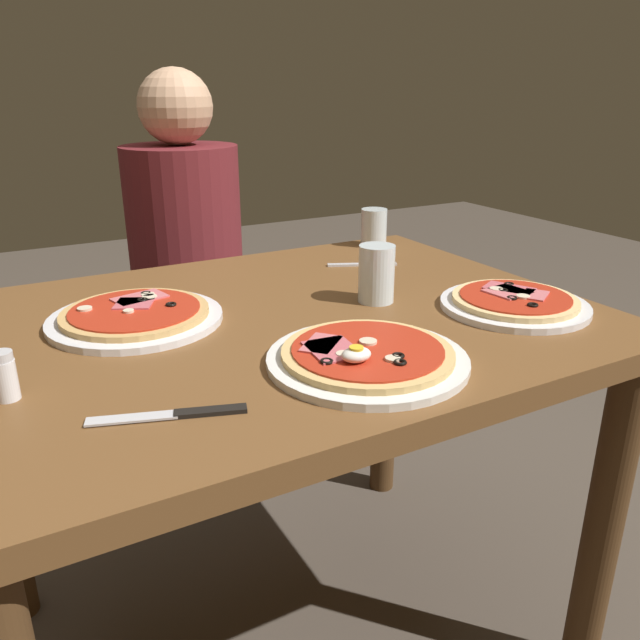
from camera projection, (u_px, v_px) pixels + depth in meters
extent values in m
plane|color=#4C4238|center=(286.00, 636.00, 1.38)|extent=(8.00, 8.00, 0.00)
cube|color=brown|center=(278.00, 326.00, 1.12)|extent=(1.11, 0.84, 0.04)
cylinder|color=#4A3018|center=(603.00, 526.00, 1.18)|extent=(0.07, 0.07, 0.71)
cylinder|color=#4A3018|center=(385.00, 379.00, 1.77)|extent=(0.07, 0.07, 0.71)
cylinder|color=white|center=(367.00, 360.00, 0.92)|extent=(0.30, 0.30, 0.01)
cylinder|color=#DBB26B|center=(367.00, 353.00, 0.92)|extent=(0.25, 0.25, 0.01)
cylinder|color=#B72D19|center=(368.00, 349.00, 0.92)|extent=(0.22, 0.22, 0.00)
torus|color=black|center=(327.00, 361.00, 0.87)|extent=(0.02, 0.02, 0.00)
torus|color=black|center=(398.00, 356.00, 0.88)|extent=(0.02, 0.02, 0.00)
torus|color=black|center=(400.00, 362.00, 0.86)|extent=(0.02, 0.02, 0.00)
cube|color=#C65B66|center=(333.00, 349.00, 0.91)|extent=(0.07, 0.09, 0.00)
cube|color=#D16B70|center=(321.00, 344.00, 0.93)|extent=(0.09, 0.08, 0.00)
cylinder|color=beige|center=(368.00, 342.00, 0.93)|extent=(0.03, 0.03, 0.00)
cylinder|color=beige|center=(343.00, 354.00, 0.89)|extent=(0.02, 0.02, 0.00)
cylinder|color=beige|center=(393.00, 359.00, 0.87)|extent=(0.02, 0.02, 0.00)
cylinder|color=beige|center=(356.00, 353.00, 0.89)|extent=(0.02, 0.02, 0.00)
ellipsoid|color=white|center=(356.00, 355.00, 0.87)|extent=(0.04, 0.03, 0.02)
cylinder|color=yellow|center=(356.00, 348.00, 0.86)|extent=(0.02, 0.02, 0.00)
cylinder|color=white|center=(514.00, 305.00, 1.15)|extent=(0.27, 0.27, 0.01)
cylinder|color=#E5C17F|center=(515.00, 300.00, 1.14)|extent=(0.23, 0.23, 0.01)
cylinder|color=#B72D19|center=(515.00, 296.00, 1.14)|extent=(0.20, 0.20, 0.00)
torus|color=black|center=(503.00, 290.00, 1.16)|extent=(0.02, 0.02, 0.00)
torus|color=black|center=(533.00, 305.00, 1.09)|extent=(0.02, 0.02, 0.00)
torus|color=black|center=(512.00, 298.00, 1.12)|extent=(0.02, 0.02, 0.00)
torus|color=black|center=(509.00, 284.00, 1.20)|extent=(0.02, 0.02, 0.00)
cube|color=#D16B70|center=(508.00, 292.00, 1.16)|extent=(0.08, 0.08, 0.00)
cube|color=#D16B70|center=(535.00, 295.00, 1.14)|extent=(0.07, 0.07, 0.00)
cube|color=#C65B66|center=(509.00, 289.00, 1.18)|extent=(0.09, 0.10, 0.00)
cylinder|color=beige|center=(523.00, 297.00, 1.13)|extent=(0.02, 0.02, 0.00)
cylinder|color=beige|center=(496.00, 289.00, 1.17)|extent=(0.02, 0.02, 0.00)
cylinder|color=white|center=(136.00, 319.00, 1.08)|extent=(0.30, 0.30, 0.01)
cylinder|color=tan|center=(135.00, 313.00, 1.08)|extent=(0.25, 0.25, 0.01)
cylinder|color=#B72D19|center=(135.00, 309.00, 1.08)|extent=(0.22, 0.22, 0.00)
torus|color=black|center=(143.00, 300.00, 1.11)|extent=(0.02, 0.02, 0.00)
torus|color=black|center=(171.00, 304.00, 1.09)|extent=(0.02, 0.02, 0.00)
torus|color=black|center=(146.00, 293.00, 1.15)|extent=(0.02, 0.02, 0.00)
cube|color=#D16B70|center=(140.00, 298.00, 1.13)|extent=(0.10, 0.08, 0.00)
cube|color=#C65B66|center=(134.00, 303.00, 1.10)|extent=(0.08, 0.08, 0.00)
cylinder|color=beige|center=(85.00, 309.00, 1.07)|extent=(0.02, 0.02, 0.00)
cylinder|color=beige|center=(128.00, 311.00, 1.06)|extent=(0.02, 0.02, 0.00)
cylinder|color=beige|center=(148.00, 295.00, 1.14)|extent=(0.02, 0.02, 0.00)
cylinder|color=beige|center=(150.00, 297.00, 1.13)|extent=(0.03, 0.03, 0.00)
cylinder|color=silver|center=(374.00, 228.00, 1.58)|extent=(0.07, 0.07, 0.09)
cylinder|color=silver|center=(373.00, 239.00, 1.59)|extent=(0.06, 0.06, 0.03)
cylinder|color=silver|center=(376.00, 274.00, 1.17)|extent=(0.07, 0.07, 0.11)
cylinder|color=silver|center=(376.00, 285.00, 1.18)|extent=(0.06, 0.06, 0.06)
cube|color=silver|center=(344.00, 265.00, 1.42)|extent=(0.07, 0.04, 0.00)
cube|color=silver|center=(387.00, 265.00, 1.42)|extent=(0.04, 0.02, 0.00)
cube|color=silver|center=(387.00, 264.00, 1.42)|extent=(0.04, 0.02, 0.00)
cube|color=silver|center=(387.00, 264.00, 1.43)|extent=(0.04, 0.02, 0.00)
cube|color=silver|center=(386.00, 263.00, 1.43)|extent=(0.04, 0.02, 0.00)
cube|color=silver|center=(132.00, 418.00, 0.77)|extent=(0.11, 0.05, 0.00)
cube|color=black|center=(211.00, 411.00, 0.78)|extent=(0.09, 0.05, 0.01)
cylinder|color=white|center=(6.00, 380.00, 0.81)|extent=(0.03, 0.03, 0.05)
cylinder|color=silver|center=(1.00, 356.00, 0.80)|extent=(0.03, 0.03, 0.01)
cylinder|color=black|center=(197.00, 392.00, 1.97)|extent=(0.29, 0.29, 0.46)
cylinder|color=maroon|center=(186.00, 239.00, 1.80)|extent=(0.32, 0.32, 0.52)
sphere|color=tan|center=(175.00, 107.00, 1.67)|extent=(0.20, 0.20, 0.20)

